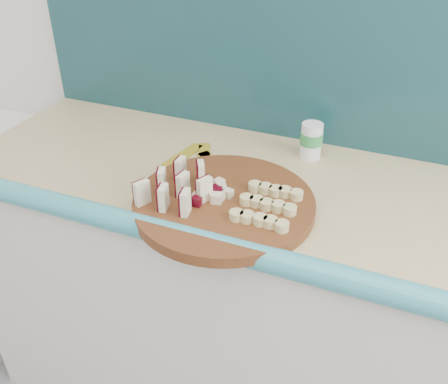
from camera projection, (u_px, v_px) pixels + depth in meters
kitchen_counter at (333, 325)px, 1.50m from camera, size 2.20×0.63×0.91m
backsplash at (387, 69)px, 1.35m from camera, size 2.20×0.02×0.50m
cutting_board at (224, 204)px, 1.22m from camera, size 0.45×0.45×0.03m
apple_wedges at (177, 186)px, 1.21m from camera, size 0.15×0.17×0.06m
apple_chunks at (213, 193)px, 1.22m from camera, size 0.07×0.07×0.02m
banana_slices at (267, 205)px, 1.18m from camera, size 0.14×0.17×0.02m
canister at (311, 140)px, 1.42m from camera, size 0.06×0.06×0.10m
banana_peel at (201, 159)px, 1.43m from camera, size 0.21×0.18×0.01m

